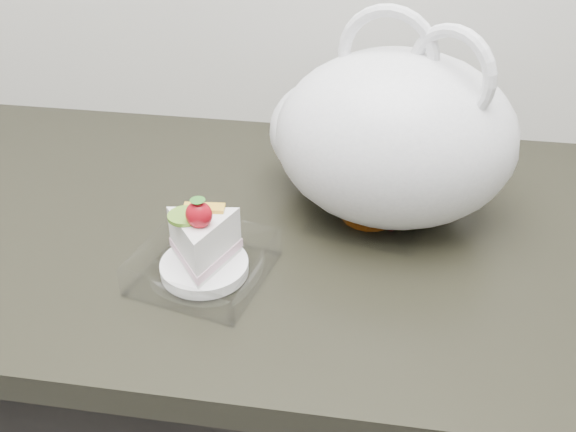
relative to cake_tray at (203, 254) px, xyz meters
The scene contains 4 objects.
counter 0.50m from the cake_tray, 60.71° to the left, with size 2.04×0.64×0.90m.
cake_tray is the anchor object (origin of this frame).
mooncake_wrap 0.25m from the cake_tray, 39.04° to the left, with size 0.18×0.17×0.04m.
plastic_bag 0.29m from the cake_tray, 41.88° to the left, with size 0.40×0.36×0.29m.
Camera 1 is at (0.13, 0.96, 1.41)m, focal length 40.00 mm.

